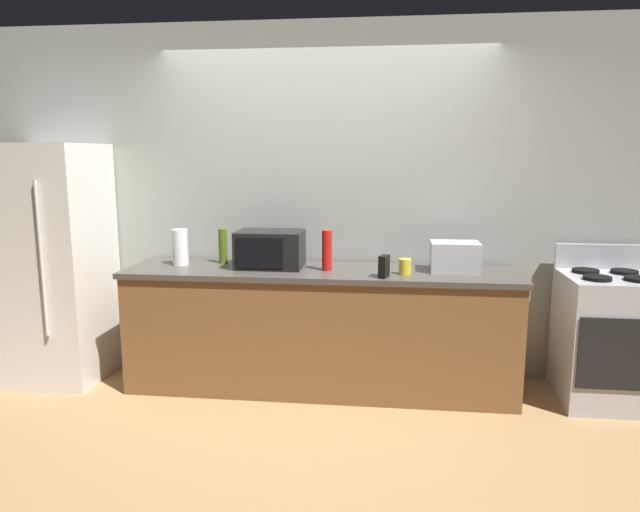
# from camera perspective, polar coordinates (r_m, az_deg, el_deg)

# --- Properties ---
(ground_plane) EXTENTS (8.00, 8.00, 0.00)m
(ground_plane) POSITION_cam_1_polar(r_m,az_deg,el_deg) (4.12, -0.69, -14.83)
(ground_plane) COLOR #A87F51
(back_wall) EXTENTS (6.40, 0.10, 2.70)m
(back_wall) POSITION_cam_1_polar(r_m,az_deg,el_deg) (4.56, 0.62, 5.23)
(back_wall) COLOR #9EA399
(back_wall) RESTS_ON ground_plane
(counter_run) EXTENTS (2.84, 0.64, 0.90)m
(counter_run) POSITION_cam_1_polar(r_m,az_deg,el_deg) (4.33, 0.00, -7.17)
(counter_run) COLOR brown
(counter_run) RESTS_ON ground_plane
(refrigerator) EXTENTS (0.72, 0.73, 1.80)m
(refrigerator) POSITION_cam_1_polar(r_m,az_deg,el_deg) (4.90, -24.54, -0.65)
(refrigerator) COLOR white
(refrigerator) RESTS_ON ground_plane
(stove_range) EXTENTS (0.60, 0.61, 1.08)m
(stove_range) POSITION_cam_1_polar(r_m,az_deg,el_deg) (4.55, 26.10, -7.23)
(stove_range) COLOR #B7BABF
(stove_range) RESTS_ON ground_plane
(microwave) EXTENTS (0.48, 0.35, 0.27)m
(microwave) POSITION_cam_1_polar(r_m,az_deg,el_deg) (4.30, -4.90, 0.67)
(microwave) COLOR black
(microwave) RESTS_ON counter_run
(toaster_oven) EXTENTS (0.34, 0.26, 0.21)m
(toaster_oven) POSITION_cam_1_polar(r_m,az_deg,el_deg) (4.25, 13.00, -0.06)
(toaster_oven) COLOR #B7BABF
(toaster_oven) RESTS_ON counter_run
(paper_towel_roll) EXTENTS (0.12, 0.12, 0.27)m
(paper_towel_roll) POSITION_cam_1_polar(r_m,az_deg,el_deg) (4.49, -13.49, 0.83)
(paper_towel_roll) COLOR white
(paper_towel_roll) RESTS_ON counter_run
(cordless_phone) EXTENTS (0.08, 0.12, 0.15)m
(cordless_phone) POSITION_cam_1_polar(r_m,az_deg,el_deg) (3.97, 6.26, -1.02)
(cordless_phone) COLOR black
(cordless_phone) RESTS_ON counter_run
(bottle_olive_oil) EXTENTS (0.07, 0.07, 0.27)m
(bottle_olive_oil) POSITION_cam_1_polar(r_m,az_deg,el_deg) (4.51, -9.45, 0.98)
(bottle_olive_oil) COLOR #4C6B19
(bottle_olive_oil) RESTS_ON counter_run
(bottle_hot_sauce) EXTENTS (0.07, 0.07, 0.29)m
(bottle_hot_sauce) POSITION_cam_1_polar(r_m,az_deg,el_deg) (4.17, 0.68, 0.55)
(bottle_hot_sauce) COLOR red
(bottle_hot_sauce) RESTS_ON counter_run
(mug_yellow) EXTENTS (0.09, 0.09, 0.11)m
(mug_yellow) POSITION_cam_1_polar(r_m,az_deg,el_deg) (4.08, 8.29, -1.04)
(mug_yellow) COLOR yellow
(mug_yellow) RESTS_ON counter_run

